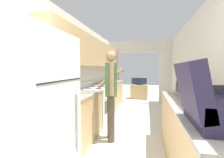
% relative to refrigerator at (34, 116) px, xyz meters
% --- Properties ---
extents(wall_left, '(0.38, 7.81, 2.50)m').
position_rel_refrigerator_xyz_m(wall_left, '(-0.31, 1.94, 0.61)').
color(wall_left, silver).
rests_on(wall_left, ground_plane).
extents(wall_right, '(0.06, 7.81, 2.50)m').
position_rel_refrigerator_xyz_m(wall_right, '(2.14, 1.47, 0.36)').
color(wall_right, silver).
rests_on(wall_right, ground_plane).
extents(wall_far_with_doorway, '(2.88, 0.06, 2.50)m').
position_rel_refrigerator_xyz_m(wall_far_with_doorway, '(0.87, 4.81, 0.55)').
color(wall_far_with_doorway, silver).
rests_on(wall_far_with_doorway, ground_plane).
extents(counter_left, '(0.62, 4.25, 0.92)m').
position_rel_refrigerator_xyz_m(counter_left, '(-0.07, 2.61, -0.42)').
color(counter_left, tan).
rests_on(counter_left, ground_plane).
extents(counter_right, '(0.62, 2.34, 0.92)m').
position_rel_refrigerator_xyz_m(counter_right, '(1.81, 0.72, -0.42)').
color(counter_right, tan).
rests_on(counter_right, ground_plane).
extents(refrigerator, '(0.76, 0.79, 1.77)m').
position_rel_refrigerator_xyz_m(refrigerator, '(0.00, 0.00, 0.00)').
color(refrigerator, white).
rests_on(refrigerator, ground_plane).
extents(range_oven, '(0.66, 0.78, 1.06)m').
position_rel_refrigerator_xyz_m(range_oven, '(-0.06, 2.19, -0.42)').
color(range_oven, white).
rests_on(range_oven, ground_plane).
extents(person, '(0.54, 0.45, 1.72)m').
position_rel_refrigerator_xyz_m(person, '(0.52, 1.42, 0.05)').
color(person, '#4C4238').
rests_on(person, ground_plane).
extents(suitcase, '(0.57, 0.61, 0.55)m').
position_rel_refrigerator_xyz_m(suitcase, '(1.72, 0.04, 0.21)').
color(suitcase, '#231E38').
rests_on(suitcase, counter_right).
extents(microwave, '(0.34, 0.48, 0.28)m').
position_rel_refrigerator_xyz_m(microwave, '(1.92, 1.56, 0.17)').
color(microwave, '#B7B7BC').
rests_on(microwave, counter_right).
extents(book_stack, '(0.25, 0.32, 0.12)m').
position_rel_refrigerator_xyz_m(book_stack, '(1.82, 0.83, 0.10)').
color(book_stack, '#C67028').
rests_on(book_stack, counter_right).
extents(tv_cabinet, '(0.78, 0.42, 0.65)m').
position_rel_refrigerator_xyz_m(tv_cabinet, '(0.84, 5.61, -0.56)').
color(tv_cabinet, tan).
rests_on(tv_cabinet, ground_plane).
extents(television, '(0.68, 0.16, 0.31)m').
position_rel_refrigerator_xyz_m(television, '(0.84, 5.57, -0.09)').
color(television, black).
rests_on(television, tv_cabinet).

